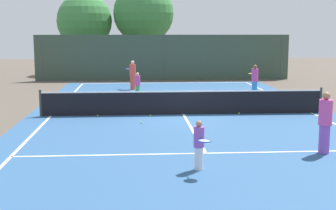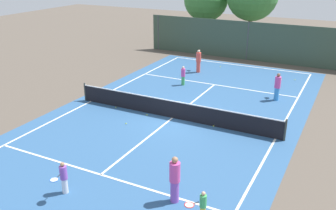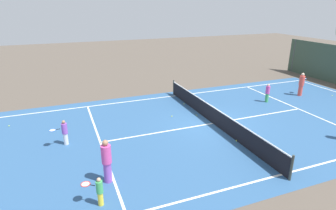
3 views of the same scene
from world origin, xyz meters
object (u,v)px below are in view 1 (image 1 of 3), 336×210
at_px(player_5, 138,85).
at_px(tennis_ball_3, 239,113).
at_px(tennis_ball_1, 98,116).
at_px(tennis_ball_2, 141,123).
at_px(tennis_ball_6, 241,86).
at_px(player_1, 133,75).
at_px(tennis_ball_0, 150,116).
at_px(player_3, 199,145).
at_px(player_0, 255,80).
at_px(player_2, 325,122).
at_px(tennis_ball_4, 149,85).

bearing_deg(player_5, tennis_ball_3, -51.77).
distance_m(tennis_ball_1, tennis_ball_2, 2.40).
bearing_deg(player_5, tennis_ball_6, 34.88).
distance_m(player_1, tennis_ball_6, 7.05).
xyz_separation_m(tennis_ball_2, tennis_ball_6, (6.50, 11.79, 0.00)).
bearing_deg(player_1, tennis_ball_6, 10.63).
bearing_deg(tennis_ball_6, tennis_ball_2, -118.86).
bearing_deg(tennis_ball_0, player_5, 94.87).
bearing_deg(player_3, player_0, 70.25).
height_order(player_0, tennis_ball_2, player_0).
bearing_deg(player_1, player_2, -70.02).
bearing_deg(tennis_ball_0, player_0, 44.47).
bearing_deg(player_2, player_3, -159.85).
bearing_deg(player_3, tennis_ball_1, 111.96).
bearing_deg(tennis_ball_4, player_5, -97.59).
height_order(tennis_ball_1, tennis_ball_4, same).
xyz_separation_m(player_5, tennis_ball_0, (0.49, -5.71, -0.64)).
height_order(player_0, player_2, player_2).
bearing_deg(tennis_ball_6, player_1, -169.37).
height_order(player_1, tennis_ball_1, player_1).
xyz_separation_m(player_5, tennis_ball_4, (0.73, 5.46, -0.64)).
xyz_separation_m(tennis_ball_2, tennis_ball_4, (0.63, 12.66, 0.00)).
distance_m(player_1, tennis_ball_3, 9.86).
distance_m(player_2, tennis_ball_3, 6.71).
bearing_deg(tennis_ball_6, player_2, -94.55).
bearing_deg(tennis_ball_6, tennis_ball_1, -129.10).
relative_size(player_0, tennis_ball_0, 25.63).
relative_size(tennis_ball_0, tennis_ball_4, 1.00).
relative_size(player_5, tennis_ball_6, 19.88).
bearing_deg(tennis_ball_0, tennis_ball_6, 59.34).
distance_m(player_0, player_1, 7.35).
bearing_deg(tennis_ball_4, tennis_ball_0, -91.23).
bearing_deg(tennis_ball_3, player_2, -81.19).
bearing_deg(tennis_ball_0, tennis_ball_3, 4.57).
bearing_deg(player_1, tennis_ball_2, -87.96).
relative_size(tennis_ball_2, tennis_ball_6, 1.00).
distance_m(player_1, tennis_ball_1, 9.02).
bearing_deg(tennis_ball_3, tennis_ball_6, 76.85).
distance_m(player_3, tennis_ball_0, 7.75).
height_order(player_1, tennis_ball_0, player_1).
relative_size(player_3, tennis_ball_1, 19.26).
relative_size(player_1, tennis_ball_4, 26.18).
bearing_deg(player_2, tennis_ball_4, 104.62).
height_order(player_3, player_5, player_5).
bearing_deg(player_3, tennis_ball_3, 70.76).
relative_size(player_0, tennis_ball_1, 25.63).
distance_m(tennis_ball_0, tennis_ball_1, 2.16).
distance_m(player_0, tennis_ball_3, 5.79).
relative_size(player_2, tennis_ball_3, 27.04).
relative_size(player_1, tennis_ball_6, 26.18).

